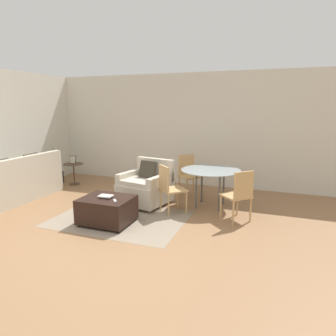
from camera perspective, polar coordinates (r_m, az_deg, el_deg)
name	(u,v)px	position (r m, az deg, el deg)	size (l,w,h in m)	color
ground_plane	(97,240)	(4.69, -13.41, -13.18)	(20.00, 20.00, 0.00)	#936B47
wall_back	(176,130)	(7.62, 1.61, 7.32)	(12.00, 0.06, 2.75)	beige
wall_left	(5,133)	(7.62, -28.63, 5.93)	(0.06, 12.00, 2.75)	beige
area_rug	(120,218)	(5.44, -9.10, -9.43)	(2.29, 1.65, 0.01)	gray
couch	(15,185)	(7.08, -27.12, -2.94)	(0.92, 1.99, 0.95)	beige
armchair	(146,187)	(6.05, -4.21, -3.57)	(1.02, 1.03, 0.89)	beige
ottoman	(107,209)	(5.18, -11.52, -7.73)	(0.84, 0.69, 0.45)	black
book_stack	(106,196)	(5.12, -11.77, -5.33)	(0.23, 0.17, 0.04)	black
tv_remote_primary	(115,200)	(4.93, -10.10, -6.11)	(0.12, 0.14, 0.01)	#B7B7BC
potted_plant	(57,174)	(8.29, -20.41, -1.11)	(0.34, 0.34, 0.98)	#333338
side_table	(74,170)	(7.92, -17.52, -0.30)	(0.50, 0.50, 0.54)	#4C3828
picture_frame	(73,160)	(7.88, -17.63, 1.51)	(0.17, 0.07, 0.20)	black
dining_table	(211,174)	(5.88, 8.13, -1.05)	(1.15, 1.15, 0.74)	#99A8AD
dining_chair_near_left	(169,186)	(5.49, 0.19, -3.43)	(0.59, 0.59, 0.90)	tan
dining_chair_near_right	(239,193)	(5.21, 13.45, -4.57)	(0.59, 0.59, 0.90)	tan
dining_chair_far_left	(188,172)	(6.66, 3.91, -0.78)	(0.59, 0.59, 0.90)	tan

